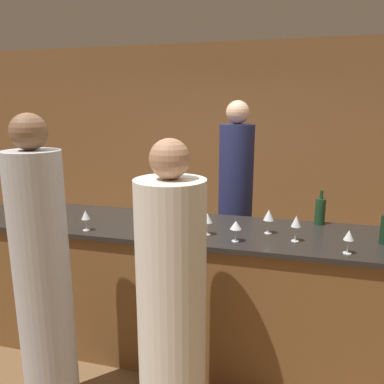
# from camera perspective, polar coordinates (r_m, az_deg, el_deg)

# --- Properties ---
(ground_plane) EXTENTS (14.00, 14.00, 0.00)m
(ground_plane) POSITION_cam_1_polar(r_m,az_deg,el_deg) (3.41, -3.21, -22.49)
(ground_plane) COLOR brown
(back_wall) EXTENTS (8.00, 0.06, 2.80)m
(back_wall) POSITION_cam_1_polar(r_m,az_deg,el_deg) (5.20, 4.92, 6.49)
(back_wall) COLOR brown
(back_wall) RESTS_ON ground_plane
(bar_counter) EXTENTS (3.44, 0.77, 1.08)m
(bar_counter) POSITION_cam_1_polar(r_m,az_deg,el_deg) (3.13, -3.34, -14.40)
(bar_counter) COLOR brown
(bar_counter) RESTS_ON ground_plane
(bartender) EXTENTS (0.33, 0.33, 2.03)m
(bartender) POSITION_cam_1_polar(r_m,az_deg,el_deg) (3.69, 6.57, -3.22)
(bartender) COLOR #1E234C
(bartender) RESTS_ON ground_plane
(guest_0) EXTENTS (0.33, 0.33, 1.94)m
(guest_0) POSITION_cam_1_polar(r_m,az_deg,el_deg) (2.53, -21.71, -12.93)
(guest_0) COLOR #B2B2B7
(guest_0) RESTS_ON ground_plane
(guest_1) EXTENTS (0.40, 0.40, 1.82)m
(guest_1) POSITION_cam_1_polar(r_m,az_deg,el_deg) (2.27, -3.13, -17.32)
(guest_1) COLOR silver
(guest_1) RESTS_ON ground_plane
(wine_bottle_0) EXTENTS (0.08, 0.08, 0.27)m
(wine_bottle_0) POSITION_cam_1_polar(r_m,az_deg,el_deg) (3.08, 18.94, -2.73)
(wine_bottle_0) COLOR #19381E
(wine_bottle_0) RESTS_ON bar_counter
(wine_glass_0) EXTENTS (0.07, 0.07, 0.18)m
(wine_glass_0) POSITION_cam_1_polar(r_m,az_deg,el_deg) (2.63, 15.58, -4.45)
(wine_glass_0) COLOR silver
(wine_glass_0) RESTS_ON bar_counter
(wine_glass_1) EXTENTS (0.06, 0.06, 0.15)m
(wine_glass_1) POSITION_cam_1_polar(r_m,az_deg,el_deg) (2.53, 22.78, -6.23)
(wine_glass_1) COLOR silver
(wine_glass_1) RESTS_ON bar_counter
(wine_glass_2) EXTENTS (0.08, 0.08, 0.15)m
(wine_glass_2) POSITION_cam_1_polar(r_m,az_deg,el_deg) (2.56, 6.69, -5.11)
(wine_glass_2) COLOR silver
(wine_glass_2) RESTS_ON bar_counter
(wine_glass_3) EXTENTS (0.08, 0.08, 0.18)m
(wine_glass_3) POSITION_cam_1_polar(r_m,az_deg,el_deg) (2.75, 11.60, -3.54)
(wine_glass_3) COLOR silver
(wine_glass_3) RESTS_ON bar_counter
(wine_glass_4) EXTENTS (0.07, 0.07, 0.16)m
(wine_glass_4) POSITION_cam_1_polar(r_m,az_deg,el_deg) (2.67, 2.35, -4.06)
(wine_glass_4) COLOR silver
(wine_glass_4) RESTS_ON bar_counter
(wine_glass_5) EXTENTS (0.07, 0.07, 0.16)m
(wine_glass_5) POSITION_cam_1_polar(r_m,az_deg,el_deg) (3.21, -20.65, -1.90)
(wine_glass_5) COLOR silver
(wine_glass_5) RESTS_ON bar_counter
(wine_glass_6) EXTENTS (0.06, 0.06, 0.15)m
(wine_glass_6) POSITION_cam_1_polar(r_m,az_deg,el_deg) (2.87, -15.91, -3.49)
(wine_glass_6) COLOR silver
(wine_glass_6) RESTS_ON bar_counter
(wine_glass_7) EXTENTS (0.08, 0.08, 0.17)m
(wine_glass_7) POSITION_cam_1_polar(r_m,az_deg,el_deg) (3.34, -21.86, -1.41)
(wine_glass_7) COLOR silver
(wine_glass_7) RESTS_ON bar_counter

